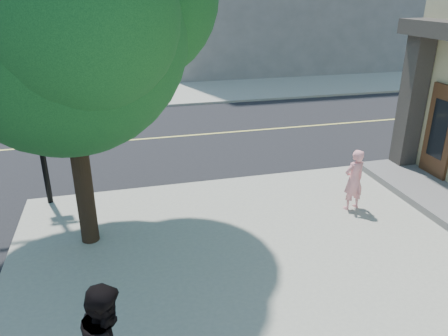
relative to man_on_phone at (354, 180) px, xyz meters
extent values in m
plane|color=black|center=(-6.86, 2.50, -0.89)|extent=(140.00, 140.00, 0.00)
cube|color=black|center=(-6.86, 7.00, -0.88)|extent=(140.00, 9.00, 0.01)
cube|color=gray|center=(6.64, 24.00, -0.83)|extent=(29.00, 25.00, 0.12)
cube|color=slate|center=(2.34, 0.30, -0.68)|extent=(1.60, 4.00, 0.18)
cube|color=#35302B|center=(2.84, 2.00, 1.33)|extent=(0.55, 0.55, 4.20)
cube|color=#422614|center=(3.10, 1.00, 0.63)|extent=(0.10, 1.00, 2.60)
imported|color=pink|center=(0.00, 0.00, 0.00)|extent=(0.62, 0.47, 1.54)
cylinder|color=black|center=(-6.21, 0.09, 1.09)|extent=(0.37, 0.37, 3.72)
sphere|color=#18511E|center=(-6.21, 0.09, 3.57)|extent=(4.55, 4.55, 4.55)
sphere|color=#18511E|center=(-5.79, -1.05, 3.88)|extent=(3.10, 3.10, 3.10)
cylinder|color=black|center=(-7.26, 2.20, 1.63)|extent=(0.14, 0.14, 4.79)
cube|color=white|center=(-7.21, 2.18, 2.20)|extent=(0.63, 0.04, 0.23)
cube|color=navy|center=(-7.21, 2.18, 1.63)|extent=(0.51, 0.04, 0.63)
imported|color=black|center=(-7.26, 2.20, 3.11)|extent=(0.19, 0.23, 1.14)
camera|label=1|loc=(-5.40, -8.43, 4.26)|focal=34.61mm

